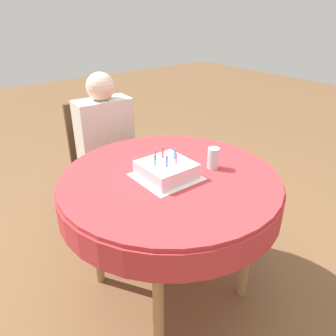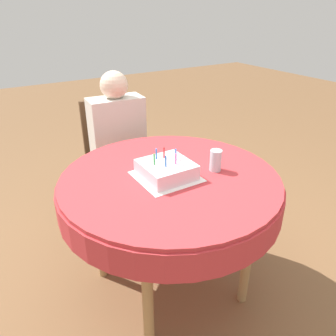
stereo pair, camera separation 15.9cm
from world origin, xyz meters
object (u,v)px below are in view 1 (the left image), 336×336
(chair, at_px, (103,160))
(person, at_px, (106,140))
(drinking_glass, at_px, (213,158))
(birthday_cake, at_px, (166,169))

(chair, relative_size, person, 0.79)
(chair, bearing_deg, drinking_glass, -77.21)
(person, bearing_deg, birthday_cake, -92.50)
(birthday_cake, bearing_deg, drinking_glass, -16.39)
(chair, height_order, person, person)
(chair, relative_size, birthday_cake, 3.79)
(person, bearing_deg, drinking_glass, -75.81)
(chair, distance_m, drinking_glass, 1.04)
(birthday_cake, xyz_separation_m, drinking_glass, (0.25, -0.07, 0.02))
(chair, height_order, drinking_glass, chair)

